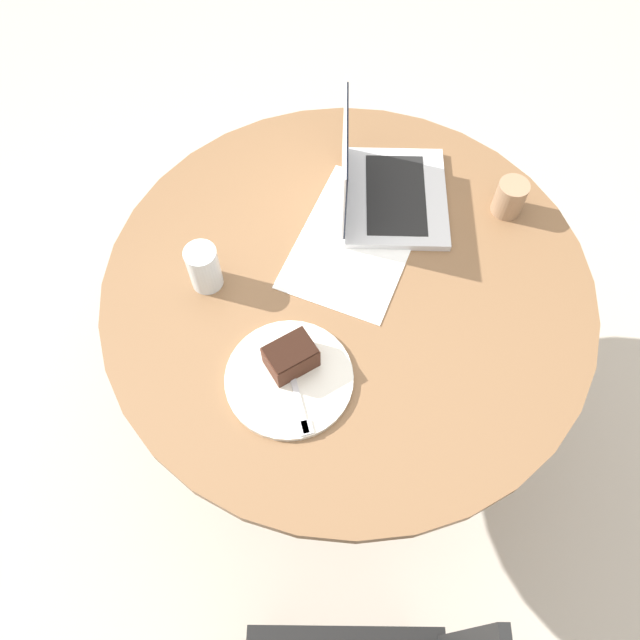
% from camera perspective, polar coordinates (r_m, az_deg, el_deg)
% --- Properties ---
extents(ground_plane, '(12.00, 12.00, 0.00)m').
position_cam_1_polar(ground_plane, '(2.05, 1.75, -8.01)').
color(ground_plane, '#B7AD9E').
extents(dining_table, '(1.08, 1.08, 0.76)m').
position_cam_1_polar(dining_table, '(1.52, 2.32, -0.27)').
color(dining_table, brown).
rests_on(dining_table, ground_plane).
extents(paper_document, '(0.38, 0.25, 0.00)m').
position_cam_1_polar(paper_document, '(1.43, 3.33, 7.34)').
color(paper_document, white).
rests_on(paper_document, dining_table).
extents(plate, '(0.26, 0.26, 0.01)m').
position_cam_1_polar(plate, '(1.25, -2.84, -5.34)').
color(plate, silver).
rests_on(plate, dining_table).
extents(cake_slice, '(0.12, 0.11, 0.06)m').
position_cam_1_polar(cake_slice, '(1.23, -2.69, -3.36)').
color(cake_slice, '#472619').
rests_on(cake_slice, plate).
extents(fork, '(0.15, 0.12, 0.00)m').
position_cam_1_polar(fork, '(1.22, -1.92, -7.52)').
color(fork, silver).
rests_on(fork, plate).
extents(coffee_glass, '(0.07, 0.07, 0.09)m').
position_cam_1_polar(coffee_glass, '(1.51, 16.97, 10.66)').
color(coffee_glass, '#997556').
rests_on(coffee_glass, dining_table).
extents(water_glass, '(0.07, 0.07, 0.11)m').
position_cam_1_polar(water_glass, '(1.34, -10.57, 4.74)').
color(water_glass, silver).
rests_on(water_glass, dining_table).
extents(laptop, '(0.36, 0.33, 0.23)m').
position_cam_1_polar(laptop, '(1.48, 5.77, 11.90)').
color(laptop, silver).
rests_on(laptop, dining_table).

